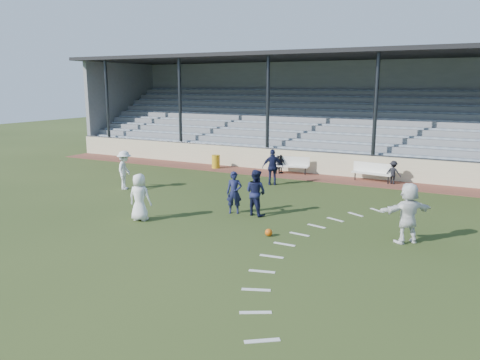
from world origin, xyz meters
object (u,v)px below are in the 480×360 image
bench_right (372,170)px  trash_bin (216,162)px  bench_left (291,164)px  player_navy_lead (234,193)px  player_white_lead (140,197)px  football (269,232)px

bench_right → trash_bin: (-8.94, -0.31, -0.18)m
bench_left → player_navy_lead: size_ratio=1.26×
bench_right → player_navy_lead: 9.02m
player_white_lead → player_navy_lead: size_ratio=1.06×
bench_right → football: bench_right is taller
bench_left → bench_right: 4.40m
bench_right → trash_bin: size_ratio=2.66×
bench_left → player_white_lead: (-1.57, -10.79, 0.27)m
player_white_lead → trash_bin: bearing=-84.3°
bench_right → trash_bin: 8.95m
football → player_navy_lead: 3.06m
bench_right → football: (-1.10, -10.26, -0.46)m
bench_right → trash_bin: bench_right is taller
bench_right → player_white_lead: player_white_lead is taller
bench_left → player_white_lead: player_white_lead is taller
football → player_navy_lead: size_ratio=0.15×
bench_right → player_white_lead: (-5.96, -10.76, 0.27)m
trash_bin → player_navy_lead: size_ratio=0.47×
football → bench_right: bearing=83.9°
trash_bin → player_white_lead: player_white_lead is taller
trash_bin → football: 12.67m
trash_bin → bench_left: bearing=4.3°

